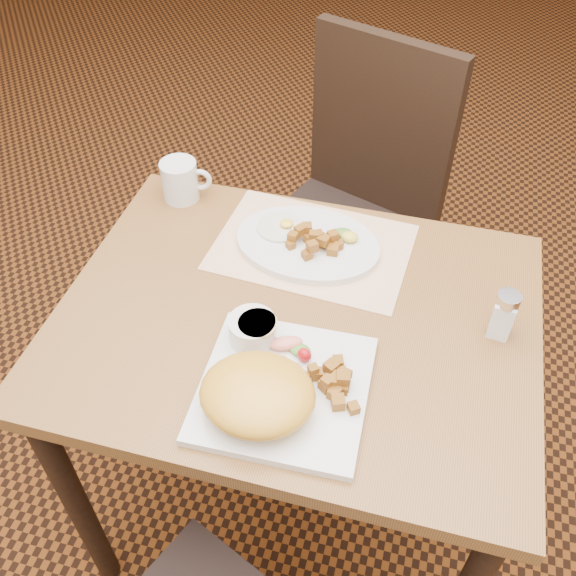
{
  "coord_description": "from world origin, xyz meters",
  "views": [
    {
      "loc": [
        0.2,
        -0.79,
        1.65
      ],
      "look_at": [
        -0.02,
        -0.0,
        0.82
      ],
      "focal_mm": 40.0,
      "sensor_mm": 36.0,
      "label": 1
    }
  ],
  "objects_px": {
    "plate_oval": "(308,244)",
    "coffee_mug": "(181,181)",
    "table": "(296,351)",
    "plate_square": "(284,389)",
    "salt_shaker": "(503,314)",
    "chair_far": "(355,200)"
  },
  "relations": [
    {
      "from": "plate_square",
      "to": "coffee_mug",
      "type": "xyz_separation_m",
      "value": [
        -0.37,
        0.46,
        0.04
      ]
    },
    {
      "from": "coffee_mug",
      "to": "table",
      "type": "bearing_deg",
      "value": -39.86
    },
    {
      "from": "plate_oval",
      "to": "coffee_mug",
      "type": "bearing_deg",
      "value": 163.39
    },
    {
      "from": "chair_far",
      "to": "plate_oval",
      "type": "distance_m",
      "value": 0.51
    },
    {
      "from": "plate_square",
      "to": "salt_shaker",
      "type": "relative_size",
      "value": 2.8
    },
    {
      "from": "plate_square",
      "to": "plate_oval",
      "type": "height_order",
      "value": "plate_oval"
    },
    {
      "from": "chair_far",
      "to": "plate_oval",
      "type": "relative_size",
      "value": 3.19
    },
    {
      "from": "plate_oval",
      "to": "coffee_mug",
      "type": "xyz_separation_m",
      "value": [
        -0.32,
        0.09,
        0.04
      ]
    },
    {
      "from": "chair_far",
      "to": "coffee_mug",
      "type": "xyz_separation_m",
      "value": [
        -0.35,
        -0.36,
        0.26
      ]
    },
    {
      "from": "salt_shaker",
      "to": "chair_far",
      "type": "bearing_deg",
      "value": 121.44
    },
    {
      "from": "plate_square",
      "to": "plate_oval",
      "type": "distance_m",
      "value": 0.37
    },
    {
      "from": "chair_far",
      "to": "coffee_mug",
      "type": "bearing_deg",
      "value": 66.67
    },
    {
      "from": "table",
      "to": "plate_square",
      "type": "bearing_deg",
      "value": -82.29
    },
    {
      "from": "salt_shaker",
      "to": "coffee_mug",
      "type": "distance_m",
      "value": 0.75
    },
    {
      "from": "plate_square",
      "to": "plate_oval",
      "type": "relative_size",
      "value": 0.92
    },
    {
      "from": "coffee_mug",
      "to": "plate_square",
      "type": "bearing_deg",
      "value": -51.61
    },
    {
      "from": "salt_shaker",
      "to": "coffee_mug",
      "type": "xyz_separation_m",
      "value": [
        -0.71,
        0.23,
        -0.01
      ]
    },
    {
      "from": "table",
      "to": "salt_shaker",
      "type": "distance_m",
      "value": 0.41
    },
    {
      "from": "plate_square",
      "to": "salt_shaker",
      "type": "distance_m",
      "value": 0.42
    },
    {
      "from": "table",
      "to": "plate_oval",
      "type": "distance_m",
      "value": 0.23
    },
    {
      "from": "table",
      "to": "salt_shaker",
      "type": "bearing_deg",
      "value": 8.05
    },
    {
      "from": "plate_square",
      "to": "salt_shaker",
      "type": "bearing_deg",
      "value": 33.51
    }
  ]
}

